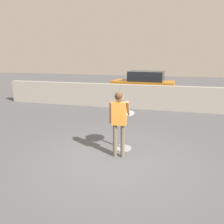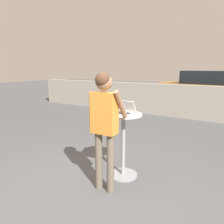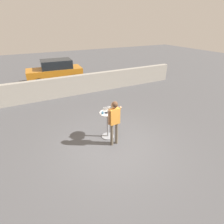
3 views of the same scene
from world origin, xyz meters
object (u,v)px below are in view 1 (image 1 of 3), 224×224
cafe_table (123,128)px  coffee_mug (116,111)px  standing_person (119,116)px  laptop (124,111)px  parked_car_near_street (144,84)px

cafe_table → coffee_mug: bearing=-174.6°
coffee_mug → standing_person: 0.58m
cafe_table → standing_person: standing_person is taller
laptop → cafe_table: bearing=-103.2°
coffee_mug → parked_car_near_street: (-0.19, 8.27, -0.28)m
parked_car_near_street → laptop: bearing=-87.1°
cafe_table → laptop: 0.51m
standing_person → parked_car_near_street: bearing=92.7°
standing_person → parked_car_near_street: (-0.41, 8.80, -0.28)m
laptop → standing_person: 0.57m
standing_person → coffee_mug: bearing=112.8°
standing_person → parked_car_near_street: 8.82m
laptop → parked_car_near_street: bearing=92.9°
laptop → coffee_mug: 0.23m
coffee_mug → parked_car_near_street: bearing=91.3°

